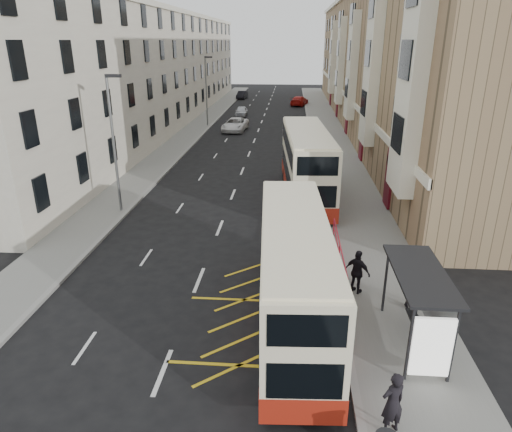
# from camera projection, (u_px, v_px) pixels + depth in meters

# --- Properties ---
(ground) EXTENTS (200.00, 200.00, 0.00)m
(ground) POSITION_uv_depth(u_px,v_px,m) (177.00, 334.00, 16.38)
(ground) COLOR black
(ground) RESTS_ON ground
(pavement_right) EXTENTS (4.00, 120.00, 0.15)m
(pavement_right) POSITION_uv_depth(u_px,v_px,m) (334.00, 150.00, 43.68)
(pavement_right) COLOR slate
(pavement_right) RESTS_ON ground
(pavement_left) EXTENTS (3.00, 120.00, 0.15)m
(pavement_left) POSITION_uv_depth(u_px,v_px,m) (175.00, 147.00, 44.80)
(pavement_left) COLOR slate
(pavement_left) RESTS_ON ground
(kerb_right) EXTENTS (0.25, 120.00, 0.15)m
(kerb_right) POSITION_uv_depth(u_px,v_px,m) (313.00, 149.00, 43.82)
(kerb_right) COLOR gray
(kerb_right) RESTS_ON ground
(kerb_left) EXTENTS (0.25, 120.00, 0.15)m
(kerb_left) POSITION_uv_depth(u_px,v_px,m) (190.00, 147.00, 44.69)
(kerb_left) COLOR gray
(kerb_left) RESTS_ON ground
(road_markings) EXTENTS (10.00, 110.00, 0.01)m
(road_markings) POSITION_uv_depth(u_px,v_px,m) (261.00, 123.00, 58.23)
(road_markings) COLOR silver
(road_markings) RESTS_ON ground
(terrace_right) EXTENTS (10.75, 79.00, 15.25)m
(terrace_right) POSITION_uv_depth(u_px,v_px,m) (385.00, 61.00, 54.80)
(terrace_right) COLOR #927754
(terrace_right) RESTS_ON ground
(terrace_left) EXTENTS (9.18, 79.00, 13.25)m
(terrace_left) POSITION_uv_depth(u_px,v_px,m) (155.00, 69.00, 57.33)
(terrace_left) COLOR beige
(terrace_left) RESTS_ON ground
(bus_shelter) EXTENTS (1.65, 4.25, 2.70)m
(bus_shelter) POSITION_uv_depth(u_px,v_px,m) (426.00, 298.00, 14.64)
(bus_shelter) COLOR black
(bus_shelter) RESTS_ON pavement_right
(guard_railing) EXTENTS (0.06, 6.56, 1.01)m
(guard_railing) POSITION_uv_depth(u_px,v_px,m) (340.00, 250.00, 20.97)
(guard_railing) COLOR red
(guard_railing) RESTS_ON pavement_right
(street_lamp_near) EXTENTS (0.93, 0.18, 8.00)m
(street_lamp_near) POSITION_uv_depth(u_px,v_px,m) (114.00, 137.00, 26.33)
(street_lamp_near) COLOR slate
(street_lamp_near) RESTS_ON pavement_left
(street_lamp_far) EXTENTS (0.93, 0.18, 8.00)m
(street_lamp_far) POSITION_uv_depth(u_px,v_px,m) (207.00, 87.00, 54.24)
(street_lamp_far) COLOR slate
(street_lamp_far) RESTS_ON pavement_left
(double_decker_front) EXTENTS (2.88, 10.32, 4.07)m
(double_decker_front) POSITION_uv_depth(u_px,v_px,m) (294.00, 275.00, 16.24)
(double_decker_front) COLOR #FEF2CA
(double_decker_front) RESTS_ON ground
(double_decker_rear) EXTENTS (3.41, 11.54, 4.54)m
(double_decker_rear) POSITION_uv_depth(u_px,v_px,m) (306.00, 164.00, 29.83)
(double_decker_rear) COLOR #FEF2CA
(double_decker_rear) RESTS_ON ground
(pedestrian_near) EXTENTS (0.80, 0.68, 1.85)m
(pedestrian_near) POSITION_uv_depth(u_px,v_px,m) (393.00, 403.00, 11.84)
(pedestrian_near) COLOR black
(pedestrian_near) RESTS_ON pavement_right
(pedestrian_mid) EXTENTS (1.09, 0.95, 1.88)m
(pedestrian_mid) POSITION_uv_depth(u_px,v_px,m) (419.00, 285.00, 17.49)
(pedestrian_mid) COLOR black
(pedestrian_mid) RESTS_ON pavement_right
(pedestrian_far) EXTENTS (1.16, 1.02, 1.87)m
(pedestrian_far) POSITION_uv_depth(u_px,v_px,m) (358.00, 272.00, 18.50)
(pedestrian_far) COLOR black
(pedestrian_far) RESTS_ON pavement_right
(white_van) EXTENTS (2.90, 5.50, 1.47)m
(white_van) POSITION_uv_depth(u_px,v_px,m) (235.00, 125.00, 52.87)
(white_van) COLOR white
(white_van) RESTS_ON ground
(car_silver) EXTENTS (1.62, 3.93, 1.33)m
(car_silver) POSITION_uv_depth(u_px,v_px,m) (241.00, 111.00, 63.31)
(car_silver) COLOR #B6B9BE
(car_silver) RESTS_ON ground
(car_dark) EXTENTS (1.77, 4.22, 1.36)m
(car_dark) POSITION_uv_depth(u_px,v_px,m) (242.00, 95.00, 82.14)
(car_dark) COLOR black
(car_dark) RESTS_ON ground
(car_red) EXTENTS (3.29, 5.46, 1.48)m
(car_red) POSITION_uv_depth(u_px,v_px,m) (299.00, 101.00, 73.67)
(car_red) COLOR #B1120D
(car_red) RESTS_ON ground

